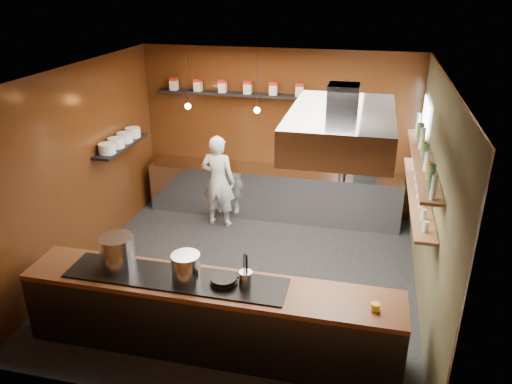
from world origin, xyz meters
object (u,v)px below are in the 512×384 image
(stockpot_large, at_px, (117,252))
(stockpot_small, at_px, (186,267))
(espresso_machine, at_px, (366,165))
(extractor_hood, at_px, (341,127))
(chef, at_px, (218,181))

(stockpot_large, height_order, stockpot_small, stockpot_large)
(espresso_machine, bearing_deg, extractor_hood, -97.55)
(extractor_hood, bearing_deg, stockpot_large, -155.02)
(stockpot_large, bearing_deg, espresso_machine, 53.82)
(extractor_hood, distance_m, chef, 3.38)
(chef, bearing_deg, espresso_machine, -163.23)
(stockpot_small, bearing_deg, stockpot_large, 175.79)
(extractor_hood, bearing_deg, espresso_machine, 82.95)
(extractor_hood, distance_m, espresso_machine, 3.01)
(stockpot_small, distance_m, espresso_machine, 4.29)
(espresso_machine, bearing_deg, stockpot_small, -116.64)
(stockpot_small, height_order, espresso_machine, espresso_machine)
(espresso_machine, relative_size, chef, 0.24)
(extractor_hood, xyz_separation_m, espresso_machine, (0.33, 2.65, -1.41))
(espresso_machine, distance_m, chef, 2.60)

